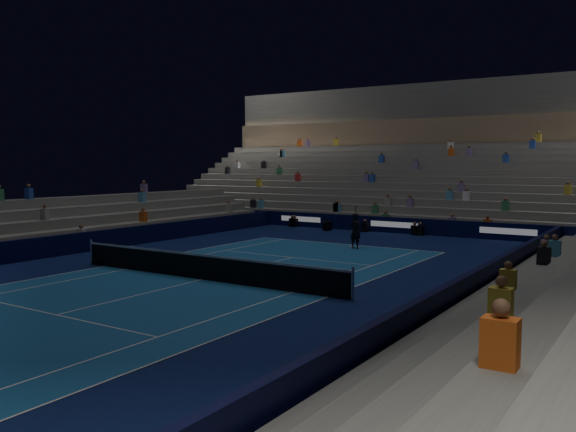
# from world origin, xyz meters

# --- Properties ---
(ground) EXTENTS (90.00, 90.00, 0.00)m
(ground) POSITION_xyz_m (0.00, 0.00, 0.00)
(ground) COLOR #0B1747
(ground) RESTS_ON ground
(court_surface) EXTENTS (10.97, 23.77, 0.01)m
(court_surface) POSITION_xyz_m (0.00, 0.00, 0.01)
(court_surface) COLOR #19548E
(court_surface) RESTS_ON ground
(sponsor_barrier_far) EXTENTS (44.00, 0.25, 1.00)m
(sponsor_barrier_far) POSITION_xyz_m (0.00, 18.50, 0.50)
(sponsor_barrier_far) COLOR black
(sponsor_barrier_far) RESTS_ON ground
(sponsor_barrier_east) EXTENTS (0.25, 37.00, 1.00)m
(sponsor_barrier_east) POSITION_xyz_m (9.70, 0.00, 0.50)
(sponsor_barrier_east) COLOR black
(sponsor_barrier_east) RESTS_ON ground
(sponsor_barrier_west) EXTENTS (0.25, 37.00, 1.00)m
(sponsor_barrier_west) POSITION_xyz_m (-9.70, 0.00, 0.50)
(sponsor_barrier_west) COLOR black
(sponsor_barrier_west) RESTS_ON ground
(grandstand_main) EXTENTS (44.00, 15.20, 11.20)m
(grandstand_main) POSITION_xyz_m (0.00, 27.90, 3.38)
(grandstand_main) COLOR slate
(grandstand_main) RESTS_ON ground
(grandstand_west) EXTENTS (5.00, 37.00, 2.50)m
(grandstand_west) POSITION_xyz_m (-13.17, 0.00, 0.92)
(grandstand_west) COLOR slate
(grandstand_west) RESTS_ON ground
(tennis_net) EXTENTS (12.90, 0.10, 1.10)m
(tennis_net) POSITION_xyz_m (0.00, 0.00, 0.50)
(tennis_net) COLOR #B2B2B7
(tennis_net) RESTS_ON ground
(tennis_player) EXTENTS (0.74, 0.56, 1.86)m
(tennis_player) POSITION_xyz_m (1.11, 10.70, 0.93)
(tennis_player) COLOR black
(tennis_player) RESTS_ON ground
(broadcast_camera) EXTENTS (0.51, 0.94, 0.61)m
(broadcast_camera) POSITION_xyz_m (-4.28, 17.32, 0.31)
(broadcast_camera) COLOR black
(broadcast_camera) RESTS_ON ground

